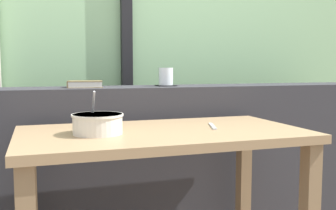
{
  "coord_description": "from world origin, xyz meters",
  "views": [
    {
      "loc": [
        -0.53,
        -1.52,
        0.95
      ],
      "look_at": [
        0.12,
        0.46,
        0.75
      ],
      "focal_mm": 42.19,
      "sensor_mm": 36.0,
      "label": 1
    }
  ],
  "objects_px": {
    "soup_bowl": "(97,124)",
    "juice_glass": "(166,77)",
    "fork_utensil": "(213,126)",
    "breakfast_table": "(163,157)",
    "closed_book": "(85,84)",
    "coaster_square": "(166,86)"
  },
  "relations": [
    {
      "from": "juice_glass",
      "to": "closed_book",
      "type": "distance_m",
      "value": 0.45
    },
    {
      "from": "juice_glass",
      "to": "coaster_square",
      "type": "bearing_deg",
      "value": 90.0
    },
    {
      "from": "breakfast_table",
      "to": "closed_book",
      "type": "relative_size",
      "value": 6.06
    },
    {
      "from": "coaster_square",
      "to": "closed_book",
      "type": "bearing_deg",
      "value": -178.25
    },
    {
      "from": "fork_utensil",
      "to": "breakfast_table",
      "type": "bearing_deg",
      "value": -158.2
    },
    {
      "from": "breakfast_table",
      "to": "soup_bowl",
      "type": "relative_size",
      "value": 5.79
    },
    {
      "from": "breakfast_table",
      "to": "soup_bowl",
      "type": "height_order",
      "value": "soup_bowl"
    },
    {
      "from": "soup_bowl",
      "to": "fork_utensil",
      "type": "relative_size",
      "value": 1.17
    },
    {
      "from": "breakfast_table",
      "to": "fork_utensil",
      "type": "xyz_separation_m",
      "value": [
        0.23,
        0.02,
        0.11
      ]
    },
    {
      "from": "soup_bowl",
      "to": "fork_utensil",
      "type": "height_order",
      "value": "soup_bowl"
    },
    {
      "from": "soup_bowl",
      "to": "fork_utensil",
      "type": "distance_m",
      "value": 0.5
    },
    {
      "from": "closed_book",
      "to": "soup_bowl",
      "type": "xyz_separation_m",
      "value": [
        -0.01,
        -0.54,
        -0.13
      ]
    },
    {
      "from": "coaster_square",
      "to": "fork_utensil",
      "type": "height_order",
      "value": "coaster_square"
    },
    {
      "from": "closed_book",
      "to": "fork_utensil",
      "type": "relative_size",
      "value": 1.12
    },
    {
      "from": "soup_bowl",
      "to": "juice_glass",
      "type": "bearing_deg",
      "value": 50.4
    },
    {
      "from": "closed_book",
      "to": "soup_bowl",
      "type": "distance_m",
      "value": 0.56
    },
    {
      "from": "breakfast_table",
      "to": "coaster_square",
      "type": "bearing_deg",
      "value": 70.65
    },
    {
      "from": "coaster_square",
      "to": "juice_glass",
      "type": "xyz_separation_m",
      "value": [
        0.0,
        -0.0,
        0.05
      ]
    },
    {
      "from": "coaster_square",
      "to": "soup_bowl",
      "type": "relative_size",
      "value": 0.5
    },
    {
      "from": "breakfast_table",
      "to": "soup_bowl",
      "type": "bearing_deg",
      "value": -178.4
    },
    {
      "from": "closed_book",
      "to": "soup_bowl",
      "type": "bearing_deg",
      "value": -91.54
    },
    {
      "from": "juice_glass",
      "to": "fork_utensil",
      "type": "relative_size",
      "value": 0.56
    }
  ]
}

